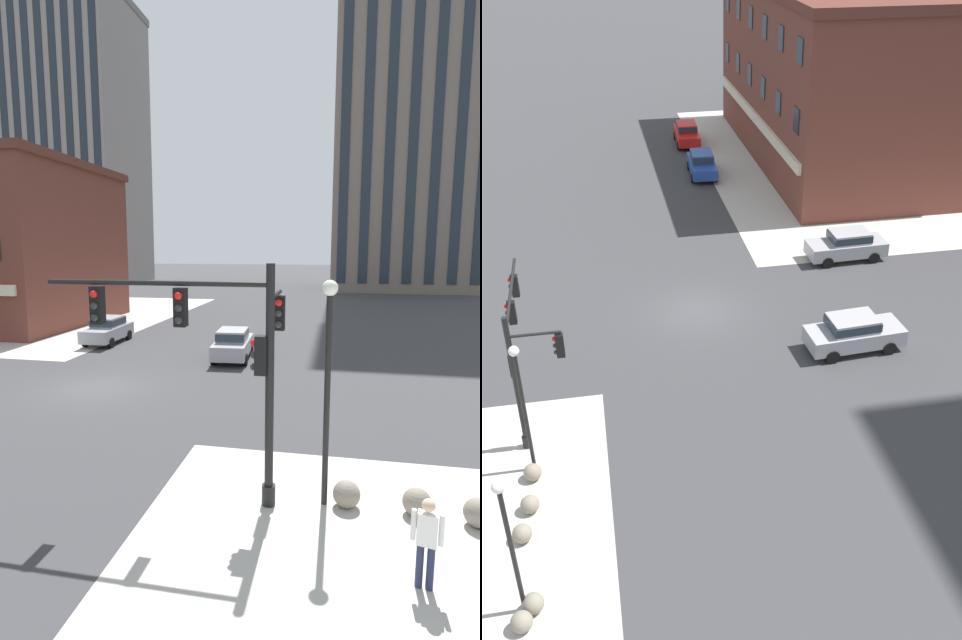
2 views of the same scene
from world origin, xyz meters
The scene contains 15 objects.
ground_plane centered at (0.00, 0.00, 0.00)m, with size 320.00×320.00×0.00m, color #38383A.
sidewalk_far_corner centered at (-20.00, 20.00, 0.00)m, with size 32.00×32.00×0.02m, color #B7B2A8.
traffic_signal_main centered at (7.64, -7.72, 3.69)m, with size 5.59×2.09×5.68m.
bollard_sphere_curb_a centered at (10.51, -7.66, 0.32)m, with size 0.64×0.64×0.64m, color gray.
bollard_sphere_curb_b centered at (12.07, -7.70, 0.32)m, with size 0.64×0.64×0.64m, color gray.
bollard_sphere_curb_c centered at (13.32, -7.90, 0.32)m, with size 0.64×0.64×0.64m, color gray.
bollard_sphere_curb_d centered at (16.06, -7.47, 0.32)m, with size 0.64×0.64×0.64m, color gray.
bollard_sphere_curb_e centered at (16.63, -7.78, 0.32)m, with size 0.64×0.64×0.64m, color gray.
street_lamp_corner_near centered at (10.00, -7.63, 3.34)m, with size 0.36×0.36×5.32m.
street_lamp_mid_sidewalk centered at (16.00, -7.74, 3.22)m, with size 0.36×0.36×5.09m.
car_main_northbound_near centered at (4.70, 6.36, 0.92)m, with size 2.11×4.51×1.68m.
car_main_northbound_far centered at (-4.11, 9.18, 0.92)m, with size 2.01×4.46×1.68m.
car_main_southbound_near centered at (-26.72, 3.52, 0.92)m, with size 4.46×2.02×1.68m.
car_main_southbound_far centered at (-19.16, 3.49, 0.92)m, with size 4.48×2.05×1.68m.
storefront_block_near_corner centered at (-21.58, 15.54, 6.29)m, with size 25.66×15.49×12.55m.
Camera 2 is at (30.26, -4.67, 18.10)m, focal length 40.15 mm.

